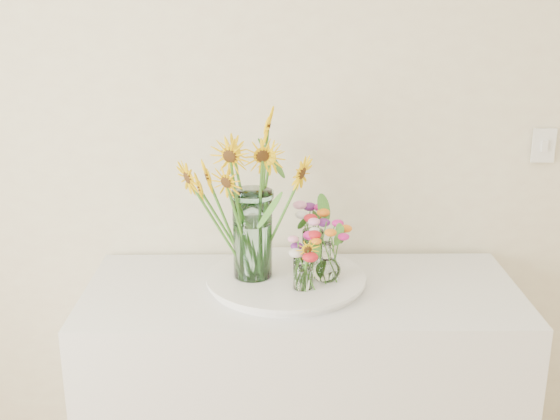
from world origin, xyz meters
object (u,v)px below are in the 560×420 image
(tray, at_px, (286,281))
(mason_jar, at_px, (253,235))
(counter, at_px, (301,408))
(small_vase_a, at_px, (303,273))
(small_vase_b, at_px, (327,262))
(small_vase_c, at_px, (313,248))

(tray, relative_size, mason_jar, 1.68)
(counter, distance_m, small_vase_a, 0.53)
(small_vase_a, distance_m, small_vase_b, 0.10)
(mason_jar, bearing_deg, small_vase_b, -7.98)
(small_vase_c, bearing_deg, tray, -132.22)
(small_vase_a, relative_size, small_vase_c, 0.86)
(tray, bearing_deg, small_vase_b, -13.59)
(small_vase_a, bearing_deg, mason_jar, 148.10)
(mason_jar, xyz_separation_m, small_vase_a, (0.16, -0.10, -0.09))
(small_vase_b, bearing_deg, mason_jar, 172.02)
(small_vase_a, bearing_deg, small_vase_c, 78.54)
(small_vase_c, bearing_deg, small_vase_a, -101.46)
(tray, xyz_separation_m, mason_jar, (-0.11, 0.00, 0.16))
(tray, relative_size, small_vase_a, 4.60)
(counter, relative_size, small_vase_b, 10.61)
(counter, xyz_separation_m, small_vase_c, (0.04, 0.13, 0.54))
(tray, height_order, small_vase_b, small_vase_b)
(small_vase_b, height_order, small_vase_c, small_vase_b)
(counter, bearing_deg, small_vase_b, -0.14)
(counter, distance_m, small_vase_b, 0.55)
(tray, bearing_deg, counter, -30.80)
(mason_jar, bearing_deg, counter, -11.69)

